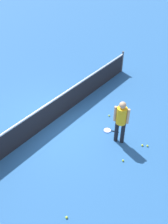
% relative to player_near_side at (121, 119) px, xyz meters
% --- Properties ---
extents(ground_plane, '(40.00, 40.00, 0.00)m').
position_rel_player_near_side_xyz_m(ground_plane, '(-0.72, 2.56, -1.01)').
color(ground_plane, '#265693').
extents(court_net, '(10.09, 0.09, 1.07)m').
position_rel_player_near_side_xyz_m(court_net, '(-0.72, 2.56, -0.51)').
color(court_net, '#4C4C51').
rests_on(court_net, ground_plane).
extents(player_near_side, '(0.43, 0.52, 1.70)m').
position_rel_player_near_side_xyz_m(player_near_side, '(0.00, 0.00, 0.00)').
color(player_near_side, black).
rests_on(player_near_side, ground_plane).
extents(tennis_racket_near_player, '(0.41, 0.60, 0.03)m').
position_rel_player_near_side_xyz_m(tennis_racket_near_player, '(0.22, 0.60, -1.00)').
color(tennis_racket_near_player, blue).
rests_on(tennis_racket_near_player, ground_plane).
extents(tennis_ball_by_net, '(0.07, 0.07, 0.07)m').
position_rel_player_near_side_xyz_m(tennis_ball_by_net, '(0.39, -0.93, -0.98)').
color(tennis_ball_by_net, '#C6E033').
rests_on(tennis_ball_by_net, ground_plane).
extents(tennis_ball_midcourt, '(0.07, 0.07, 0.07)m').
position_rel_player_near_side_xyz_m(tennis_ball_midcourt, '(0.30, -0.78, -0.98)').
color(tennis_ball_midcourt, '#C6E033').
rests_on(tennis_ball_midcourt, ground_plane).
extents(tennis_ball_baseline, '(0.07, 0.07, 0.07)m').
position_rel_player_near_side_xyz_m(tennis_ball_baseline, '(-0.70, -0.61, -0.98)').
color(tennis_ball_baseline, '#C6E033').
rests_on(tennis_ball_baseline, ground_plane).
extents(tennis_ball_stray_left, '(0.07, 0.07, 0.07)m').
position_rel_player_near_side_xyz_m(tennis_ball_stray_left, '(-3.31, -0.47, -0.98)').
color(tennis_ball_stray_left, '#C6E033').
rests_on(tennis_ball_stray_left, ground_plane).
extents(tennis_ball_stray_right, '(0.07, 0.07, 0.07)m').
position_rel_player_near_side_xyz_m(tennis_ball_stray_right, '(0.93, 1.03, -0.98)').
color(tennis_ball_stray_right, '#C6E033').
rests_on(tennis_ball_stray_right, ground_plane).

